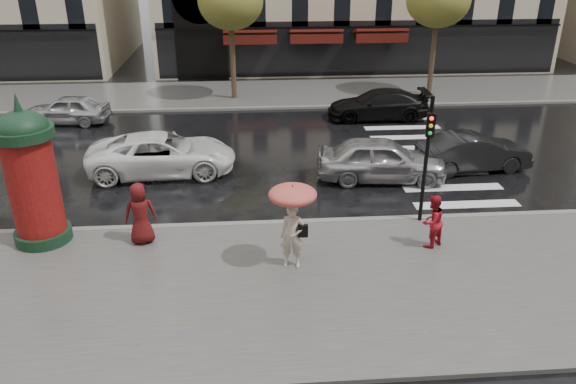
{
  "coord_description": "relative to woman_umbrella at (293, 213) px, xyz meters",
  "views": [
    {
      "loc": [
        -1.34,
        -12.58,
        8.28
      ],
      "look_at": [
        -0.27,
        1.5,
        1.82
      ],
      "focal_mm": 35.0,
      "sensor_mm": 36.0,
      "label": 1
    }
  ],
  "objects": [
    {
      "name": "far_sidewalk",
      "position": [
        0.23,
        18.58,
        -1.66
      ],
      "size": [
        90.0,
        6.0,
        0.12
      ],
      "primitive_type": "cube",
      "color": "#474744",
      "rests_on": "ground"
    },
    {
      "name": "woman_red",
      "position": [
        4.04,
        0.76,
        -0.81
      ],
      "size": [
        0.97,
        0.92,
        1.58
      ],
      "primitive_type": "imported",
      "rotation": [
        0.0,
        0.0,
        3.71
      ],
      "color": "#A81423",
      "rests_on": "near_sidewalk"
    },
    {
      "name": "tree_far_right",
      "position": [
        9.23,
        17.58,
        3.45
      ],
      "size": [
        3.4,
        3.4,
        6.64
      ],
      "color": "#38281C",
      "rests_on": "ground"
    },
    {
      "name": "woman_umbrella",
      "position": [
        0.0,
        0.0,
        0.0
      ],
      "size": [
        1.26,
        1.26,
        2.43
      ],
      "color": "beige",
      "rests_on": "near_sidewalk"
    },
    {
      "name": "morris_column",
      "position": [
        -7.19,
        1.98,
        0.52
      ],
      "size": [
        1.64,
        1.64,
        4.43
      ],
      "color": "black",
      "rests_on": "near_sidewalk"
    },
    {
      "name": "near_kerb",
      "position": [
        0.23,
        2.58,
        -1.65
      ],
      "size": [
        90.0,
        0.25,
        0.14
      ],
      "primitive_type": "cube",
      "color": "slate",
      "rests_on": "ground"
    },
    {
      "name": "car_white",
      "position": [
        -4.35,
        7.2,
        -0.95
      ],
      "size": [
        5.65,
        2.84,
        1.53
      ],
      "primitive_type": "imported",
      "rotation": [
        0.0,
        0.0,
        1.63
      ],
      "color": "white",
      "rests_on": "ground"
    },
    {
      "name": "far_kerb",
      "position": [
        0.23,
        15.58,
        -1.65
      ],
      "size": [
        90.0,
        0.25,
        0.14
      ],
      "primitive_type": "cube",
      "color": "slate",
      "rests_on": "ground"
    },
    {
      "name": "car_far_silver",
      "position": [
        -9.74,
        13.9,
        -1.03
      ],
      "size": [
        4.19,
        2.07,
        1.37
      ],
      "primitive_type": "imported",
      "rotation": [
        0.0,
        0.0,
        -1.69
      ],
      "color": "#BBBCC0",
      "rests_on": "ground"
    },
    {
      "name": "zebra_crossing",
      "position": [
        6.23,
        9.18,
        -1.71
      ],
      "size": [
        3.6,
        11.75,
        0.01
      ],
      "primitive_type": "cube",
      "color": "silver",
      "rests_on": "ground"
    },
    {
      "name": "ground",
      "position": [
        0.23,
        -0.42,
        -1.72
      ],
      "size": [
        160.0,
        160.0,
        0.0
      ],
      "primitive_type": "plane",
      "color": "black",
      "rests_on": "ground"
    },
    {
      "name": "car_darkgrey",
      "position": [
        7.52,
        6.64,
        -1.0
      ],
      "size": [
        4.5,
        2.02,
        1.43
      ],
      "primitive_type": "imported",
      "rotation": [
        0.0,
        0.0,
        1.69
      ],
      "color": "black",
      "rests_on": "ground"
    },
    {
      "name": "traffic_light",
      "position": [
        4.21,
        2.3,
        0.82
      ],
      "size": [
        0.29,
        0.39,
        3.99
      ],
      "color": "black",
      "rests_on": "near_sidewalk"
    },
    {
      "name": "man_burgundy",
      "position": [
        -4.25,
        1.62,
        -0.68
      ],
      "size": [
        0.98,
        0.72,
        1.85
      ],
      "primitive_type": "imported",
      "rotation": [
        0.0,
        0.0,
        3.3
      ],
      "color": "#521011",
      "rests_on": "near_sidewalk"
    },
    {
      "name": "car_black",
      "position": [
        5.35,
        13.51,
        -1.0
      ],
      "size": [
        4.98,
        2.12,
        1.43
      ],
      "primitive_type": "imported",
      "rotation": [
        0.0,
        0.0,
        -1.59
      ],
      "color": "black",
      "rests_on": "ground"
    },
    {
      "name": "near_sidewalk",
      "position": [
        0.23,
        -0.92,
        -1.66
      ],
      "size": [
        90.0,
        7.0,
        0.12
      ],
      "primitive_type": "cube",
      "color": "#474744",
      "rests_on": "ground"
    },
    {
      "name": "tree_far_left",
      "position": [
        -1.77,
        17.58,
        3.45
      ],
      "size": [
        3.4,
        3.4,
        6.64
      ],
      "color": "#38281C",
      "rests_on": "ground"
    },
    {
      "name": "car_silver",
      "position": [
        3.79,
        5.94,
        -0.91
      ],
      "size": [
        4.9,
        2.36,
        1.61
      ],
      "primitive_type": "imported",
      "rotation": [
        0.0,
        0.0,
        1.47
      ],
      "color": "#ADADB1",
      "rests_on": "ground"
    }
  ]
}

